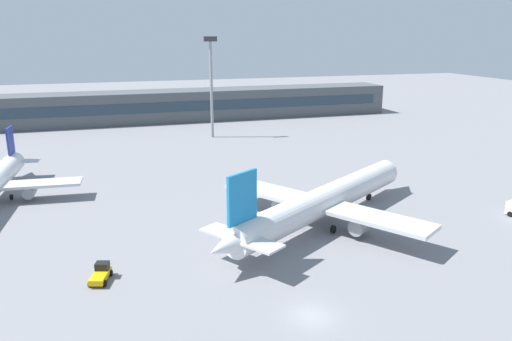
{
  "coord_description": "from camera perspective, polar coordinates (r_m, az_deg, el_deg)",
  "views": [
    {
      "loc": [
        -17.14,
        -38.07,
        25.76
      ],
      "look_at": [
        6.74,
        40.0,
        3.0
      ],
      "focal_mm": 34.94,
      "sensor_mm": 36.0,
      "label": 1
    }
  ],
  "objects": [
    {
      "name": "baggage_tug_yellow",
      "position": [
        56.97,
        -17.33,
        -11.18
      ],
      "size": [
        2.62,
        3.88,
        1.75
      ],
      "color": "#F2B20C",
      "rests_on": "ground_plane"
    },
    {
      "name": "ground_plane",
      "position": [
        83.98,
        -4.41,
        -2.33
      ],
      "size": [
        400.0,
        400.0,
        0.0
      ],
      "primitive_type": "plane",
      "color": "gray"
    },
    {
      "name": "terminal_building",
      "position": [
        151.82,
        -10.44,
        7.27
      ],
      "size": [
        139.85,
        12.13,
        9.0
      ],
      "color": "#4C5156",
      "rests_on": "ground_plane"
    },
    {
      "name": "floodlight_tower_west",
      "position": [
        125.14,
        -5.15,
        10.3
      ],
      "size": [
        3.2,
        0.8,
        24.75
      ],
      "color": "gray",
      "rests_on": "ground_plane"
    },
    {
      "name": "airplane_near",
      "position": [
        69.47,
        8.03,
        -3.36
      ],
      "size": [
        39.47,
        28.99,
        11.14
      ],
      "color": "silver",
      "rests_on": "ground_plane"
    }
  ]
}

